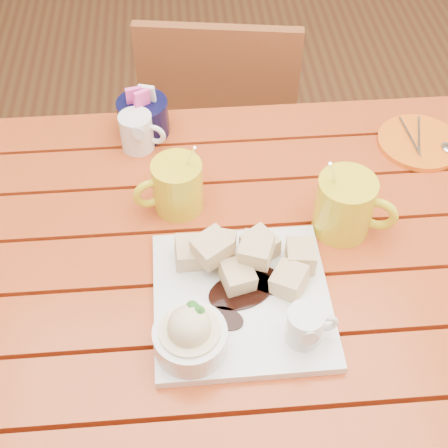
{
  "coord_description": "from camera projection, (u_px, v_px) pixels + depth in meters",
  "views": [
    {
      "loc": [
        -0.05,
        -0.66,
        1.57
      ],
      "look_at": [
        0.01,
        0.0,
        0.82
      ],
      "focal_mm": 50.0,
      "sensor_mm": 36.0,
      "label": 1
    }
  ],
  "objects": [
    {
      "name": "ground",
      "position": [
        222.0,
        435.0,
        1.62
      ],
      "size": [
        5.0,
        5.0,
        0.0
      ],
      "primitive_type": "plane",
      "color": "#5A2E19",
      "rests_on": "ground"
    },
    {
      "name": "cream_pitcher",
      "position": [
        138.0,
        131.0,
        1.2
      ],
      "size": [
        0.09,
        0.08,
        0.08
      ],
      "rotation": [
        0.0,
        0.0,
        -0.36
      ],
      "color": "white",
      "rests_on": "table"
    },
    {
      "name": "coffee_mug_right",
      "position": [
        346.0,
        205.0,
        1.05
      ],
      "size": [
        0.14,
        0.1,
        0.17
      ],
      "rotation": [
        0.0,
        0.0,
        -0.43
      ],
      "color": "yellow",
      "rests_on": "table"
    },
    {
      "name": "sugar_caddy",
      "position": [
        143.0,
        116.0,
        1.24
      ],
      "size": [
        0.1,
        0.1,
        0.11
      ],
      "color": "black",
      "rests_on": "table"
    },
    {
      "name": "chair_far",
      "position": [
        221.0,
        125.0,
        1.73
      ],
      "size": [
        0.44,
        0.44,
        0.82
      ],
      "rotation": [
        0.0,
        0.0,
        2.99
      ],
      "color": "brown",
      "rests_on": "ground"
    },
    {
      "name": "table",
      "position": [
        221.0,
        291.0,
        1.13
      ],
      "size": [
        1.2,
        0.79,
        0.75
      ],
      "color": "#973513",
      "rests_on": "ground"
    },
    {
      "name": "orange_saucer",
      "position": [
        420.0,
        142.0,
        1.23
      ],
      "size": [
        0.16,
        0.16,
        0.02
      ],
      "rotation": [
        0.0,
        0.0,
        -0.12
      ],
      "color": "orange",
      "rests_on": "table"
    },
    {
      "name": "coffee_mug_left",
      "position": [
        176.0,
        186.0,
        1.09
      ],
      "size": [
        0.12,
        0.09,
        0.15
      ],
      "rotation": [
        0.0,
        0.0,
        0.3
      ],
      "color": "yellow",
      "rests_on": "table"
    },
    {
      "name": "dessert_plate",
      "position": [
        232.0,
        301.0,
        0.95
      ],
      "size": [
        0.28,
        0.28,
        0.11
      ],
      "rotation": [
        0.0,
        0.0,
        0.01
      ],
      "color": "white",
      "rests_on": "table"
    }
  ]
}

